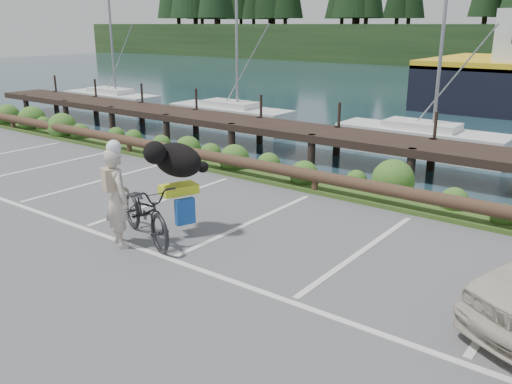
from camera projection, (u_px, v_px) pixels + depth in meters
ground at (186, 252)px, 10.06m from camera, size 72.00×72.00×0.00m
vegetation_strip at (329, 185)px, 14.08m from camera, size 34.00×1.60×0.10m
log_rail at (315, 193)px, 13.56m from camera, size 32.00×0.30×0.60m
bicycle at (145, 211)px, 10.49m from camera, size 2.37×1.52×1.18m
cyclist at (118, 198)px, 10.12m from camera, size 0.81×0.67×1.90m
dog at (177, 160)px, 10.58m from camera, size 0.95×1.30×0.68m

